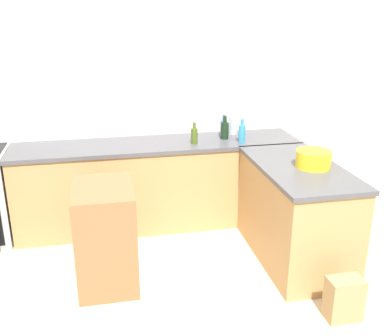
% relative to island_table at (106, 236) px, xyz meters
% --- Properties ---
extents(wall_back, '(8.00, 0.06, 2.70)m').
position_rel_island_table_xyz_m(wall_back, '(0.57, 1.34, 0.92)').
color(wall_back, silver).
rests_on(wall_back, ground_plane).
extents(counter_back, '(2.92, 0.63, 0.90)m').
position_rel_island_table_xyz_m(counter_back, '(0.57, 1.01, 0.02)').
color(counter_back, tan).
rests_on(counter_back, ground_plane).
extents(counter_peninsula, '(0.69, 1.33, 0.90)m').
position_rel_island_table_xyz_m(counter_peninsula, '(1.69, 0.06, 0.02)').
color(counter_peninsula, tan).
rests_on(counter_peninsula, ground_plane).
extents(island_table, '(0.48, 0.65, 0.86)m').
position_rel_island_table_xyz_m(island_table, '(0.00, 0.00, 0.00)').
color(island_table, brown).
rests_on(island_table, ground_plane).
extents(mixing_bowl, '(0.30, 0.30, 0.15)m').
position_rel_island_table_xyz_m(mixing_bowl, '(1.79, -0.00, 0.54)').
color(mixing_bowl, yellow).
rests_on(mixing_bowl, counter_peninsula).
extents(olive_oil_bottle, '(0.07, 0.07, 0.22)m').
position_rel_island_table_xyz_m(olive_oil_bottle, '(0.93, 0.90, 0.56)').
color(olive_oil_bottle, '#475B1E').
rests_on(olive_oil_bottle, counter_back).
extents(wine_bottle_dark, '(0.08, 0.08, 0.24)m').
position_rel_island_table_xyz_m(wine_bottle_dark, '(1.28, 1.01, 0.57)').
color(wine_bottle_dark, black).
rests_on(wine_bottle_dark, counter_back).
extents(water_bottle_blue, '(0.08, 0.08, 0.24)m').
position_rel_island_table_xyz_m(water_bottle_blue, '(1.30, 1.11, 0.57)').
color(water_bottle_blue, '#386BB7').
rests_on(water_bottle_blue, counter_back).
extents(vinegar_bottle_clear, '(0.09, 0.09, 0.26)m').
position_rel_island_table_xyz_m(vinegar_bottle_clear, '(1.42, 1.18, 0.57)').
color(vinegar_bottle_clear, silver).
rests_on(vinegar_bottle_clear, counter_back).
extents(dish_soap_bottle, '(0.07, 0.07, 0.24)m').
position_rel_island_table_xyz_m(dish_soap_bottle, '(1.42, 0.85, 0.57)').
color(dish_soap_bottle, '#338CBF').
rests_on(dish_soap_bottle, counter_back).
extents(paper_bag, '(0.26, 0.16, 0.34)m').
position_rel_island_table_xyz_m(paper_bag, '(1.69, -0.85, -0.26)').
color(paper_bag, '#A88456').
rests_on(paper_bag, ground_plane).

